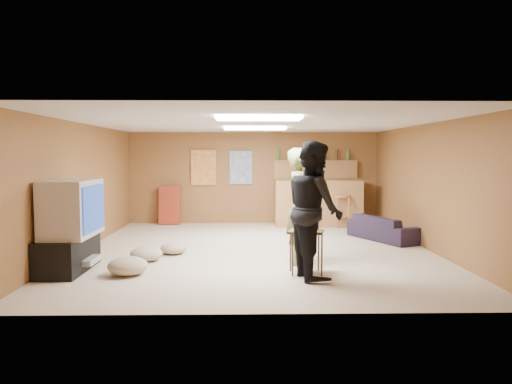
{
  "coord_description": "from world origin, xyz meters",
  "views": [
    {
      "loc": [
        -0.18,
        -8.58,
        1.65
      ],
      "look_at": [
        0.0,
        0.2,
        1.0
      ],
      "focal_mm": 35.0,
      "sensor_mm": 36.0,
      "label": 1
    }
  ],
  "objects_px": {
    "tray_table": "(306,252)",
    "person_black": "(314,209)",
    "bar_counter": "(318,202)",
    "person_olive": "(301,206)",
    "tv_body": "(72,208)",
    "sofa": "(385,228)"
  },
  "relations": [
    {
      "from": "bar_counter",
      "to": "person_olive",
      "type": "xyz_separation_m",
      "value": [
        -0.85,
        -4.04,
        0.33
      ]
    },
    {
      "from": "sofa",
      "to": "tray_table",
      "type": "distance_m",
      "value": 3.3
    },
    {
      "from": "person_olive",
      "to": "sofa",
      "type": "xyz_separation_m",
      "value": [
        1.87,
        2.08,
        -0.64
      ]
    },
    {
      "from": "person_olive",
      "to": "bar_counter",
      "type": "bearing_deg",
      "value": -0.13
    },
    {
      "from": "tv_body",
      "to": "bar_counter",
      "type": "bearing_deg",
      "value": 47.0
    },
    {
      "from": "bar_counter",
      "to": "sofa",
      "type": "height_order",
      "value": "bar_counter"
    },
    {
      "from": "sofa",
      "to": "tray_table",
      "type": "height_order",
      "value": "tray_table"
    },
    {
      "from": "bar_counter",
      "to": "tray_table",
      "type": "height_order",
      "value": "bar_counter"
    },
    {
      "from": "tray_table",
      "to": "person_olive",
      "type": "bearing_deg",
      "value": 90.46
    },
    {
      "from": "bar_counter",
      "to": "sofa",
      "type": "distance_m",
      "value": 2.23
    },
    {
      "from": "person_olive",
      "to": "tray_table",
      "type": "bearing_deg",
      "value": -167.82
    },
    {
      "from": "sofa",
      "to": "tv_body",
      "type": "bearing_deg",
      "value": 91.38
    },
    {
      "from": "tv_body",
      "to": "bar_counter",
      "type": "height_order",
      "value": "tv_body"
    },
    {
      "from": "sofa",
      "to": "bar_counter",
      "type": "bearing_deg",
      "value": 3.33
    },
    {
      "from": "tv_body",
      "to": "tray_table",
      "type": "relative_size",
      "value": 1.81
    },
    {
      "from": "person_black",
      "to": "tray_table",
      "type": "relative_size",
      "value": 3.04
    },
    {
      "from": "tv_body",
      "to": "person_black",
      "type": "height_order",
      "value": "person_black"
    },
    {
      "from": "bar_counter",
      "to": "sofa",
      "type": "relative_size",
      "value": 1.24
    },
    {
      "from": "tv_body",
      "to": "sofa",
      "type": "relative_size",
      "value": 0.68
    },
    {
      "from": "tray_table",
      "to": "person_black",
      "type": "bearing_deg",
      "value": -66.64
    },
    {
      "from": "person_black",
      "to": "sofa",
      "type": "relative_size",
      "value": 1.15
    },
    {
      "from": "person_black",
      "to": "sofa",
      "type": "xyz_separation_m",
      "value": [
        1.78,
        2.92,
        -0.69
      ]
    }
  ]
}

